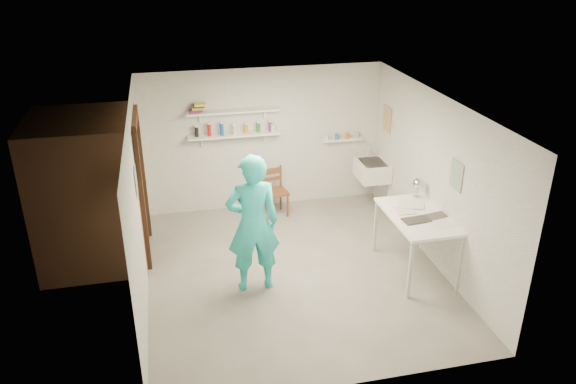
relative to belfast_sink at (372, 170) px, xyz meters
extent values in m
cube|color=slate|center=(-1.75, -1.70, -0.71)|extent=(4.00, 4.50, 0.02)
cube|color=silver|center=(-1.75, -1.70, 1.71)|extent=(4.00, 4.50, 0.02)
cube|color=silver|center=(-1.75, 0.56, 0.50)|extent=(4.00, 0.02, 2.40)
cube|color=silver|center=(-1.75, -3.96, 0.50)|extent=(4.00, 0.02, 2.40)
cube|color=silver|center=(-3.76, -1.70, 0.50)|extent=(0.02, 4.50, 2.40)
cube|color=silver|center=(0.26, -1.70, 0.50)|extent=(0.02, 4.50, 2.40)
cube|color=black|center=(-3.74, -0.65, 0.30)|extent=(0.02, 0.90, 2.00)
cube|color=brown|center=(-4.45, -0.65, 0.35)|extent=(1.40, 1.50, 2.10)
cube|color=brown|center=(-3.72, -0.65, 1.35)|extent=(0.06, 1.05, 0.10)
cube|color=brown|center=(-3.72, -1.15, 0.30)|extent=(0.06, 0.10, 2.00)
cube|color=brown|center=(-3.72, -0.15, 0.30)|extent=(0.06, 0.10, 2.00)
cube|color=white|center=(-2.25, 0.43, 0.65)|extent=(1.50, 0.22, 0.03)
cube|color=white|center=(-2.25, 0.43, 1.05)|extent=(1.50, 0.22, 0.03)
cube|color=white|center=(-0.40, 0.47, 0.42)|extent=(0.70, 0.14, 0.03)
cube|color=#334C7F|center=(-3.74, -1.65, 0.85)|extent=(0.01, 0.28, 0.36)
cube|color=#995933|center=(0.24, 0.10, 0.85)|extent=(0.01, 0.34, 0.42)
cube|color=#3F724C|center=(0.24, -2.25, 0.80)|extent=(0.01, 0.30, 0.38)
cube|color=white|center=(0.00, 0.00, 0.00)|extent=(0.48, 0.60, 0.30)
imported|color=#28CAC5|center=(-2.35, -1.93, 0.24)|extent=(0.69, 0.46, 1.89)
cylinder|color=beige|center=(-2.35, -1.71, 0.56)|extent=(0.34, 0.04, 0.34)
cube|color=brown|center=(-1.65, 0.12, -0.29)|extent=(0.44, 0.43, 0.82)
cube|color=white|center=(-0.11, -2.02, -0.27)|extent=(0.78, 1.30, 0.87)
sphere|color=silver|center=(0.10, -1.50, 0.39)|extent=(0.16, 0.16, 0.16)
cylinder|color=black|center=(-2.85, 0.43, 0.75)|extent=(0.06, 0.06, 0.17)
cylinder|color=red|center=(-2.65, 0.43, 0.75)|extent=(0.06, 0.06, 0.17)
cylinder|color=blue|center=(-2.45, 0.43, 0.75)|extent=(0.06, 0.06, 0.17)
cylinder|color=white|center=(-2.25, 0.43, 0.75)|extent=(0.06, 0.06, 0.17)
cylinder|color=orange|center=(-2.05, 0.43, 0.75)|extent=(0.06, 0.06, 0.17)
cylinder|color=#268C3F|center=(-1.85, 0.43, 0.75)|extent=(0.06, 0.06, 0.17)
cylinder|color=#8C268C|center=(-1.65, 0.43, 0.75)|extent=(0.06, 0.06, 0.17)
cube|color=red|center=(-2.85, 0.43, 1.08)|extent=(0.18, 0.14, 0.03)
cube|color=#1933A5|center=(-2.83, 0.43, 1.11)|extent=(0.18, 0.14, 0.03)
cube|color=orange|center=(-2.81, 0.43, 1.14)|extent=(0.18, 0.14, 0.03)
cube|color=black|center=(-2.79, 0.43, 1.16)|extent=(0.18, 0.14, 0.03)
cube|color=yellow|center=(-2.77, 0.43, 1.19)|extent=(0.18, 0.14, 0.03)
cylinder|color=silver|center=(-0.61, 0.47, 0.48)|extent=(0.07, 0.07, 0.09)
cylinder|color=#335999|center=(-0.47, 0.47, 0.48)|extent=(0.07, 0.07, 0.09)
cylinder|color=orange|center=(-0.33, 0.47, 0.48)|extent=(0.07, 0.07, 0.09)
cylinder|color=#999999|center=(-0.19, 0.47, 0.48)|extent=(0.07, 0.07, 0.09)
cube|color=silver|center=(-0.11, -2.02, 0.17)|extent=(0.30, 0.22, 0.00)
cube|color=#4C4742|center=(-0.11, -2.02, 0.17)|extent=(0.30, 0.22, 0.00)
cube|color=beige|center=(-0.11, -2.02, 0.18)|extent=(0.30, 0.22, 0.00)
cube|color=#383330|center=(-0.11, -2.02, 0.18)|extent=(0.30, 0.22, 0.00)
cube|color=silver|center=(-0.11, -2.02, 0.18)|extent=(0.30, 0.22, 0.00)
camera|label=1|loc=(-3.32, -8.21, 3.56)|focal=35.00mm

